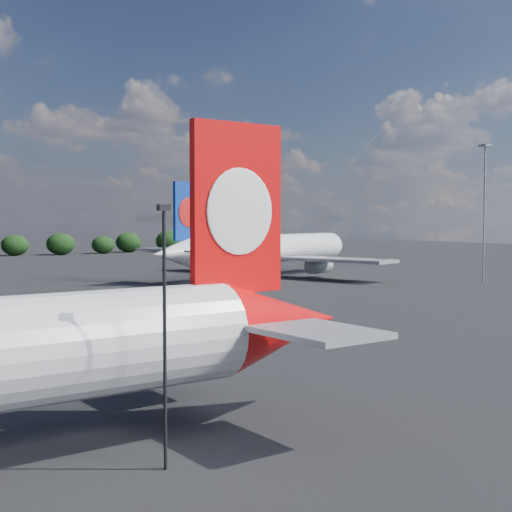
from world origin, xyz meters
TOP-DOWN VIEW (x-y plane):
  - china_southern_airliner at (59.28, 74.54)m, footprint 51.54×49.41m
  - apron_lamp_post at (-2.07, -7.89)m, footprint 0.55×0.30m
  - floodlight_mast_near at (85.17, 44.66)m, footprint 1.60×1.60m

SIDE VIEW (x-z plane):
  - china_southern_airliner at x=59.28m, z-range -3.34..13.74m
  - apron_lamp_post at x=-2.07m, z-range 0.65..12.28m
  - floodlight_mast_near at x=85.17m, z-range 3.34..27.07m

